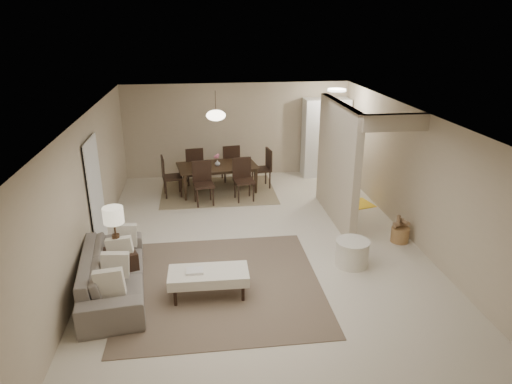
{
  "coord_description": "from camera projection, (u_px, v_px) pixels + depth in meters",
  "views": [
    {
      "loc": [
        -1.02,
        -7.53,
        4.05
      ],
      "look_at": [
        -0.02,
        0.3,
        1.05
      ],
      "focal_mm": 32.0,
      "sensor_mm": 36.0,
      "label": 1
    }
  ],
  "objects": [
    {
      "name": "floor",
      "position": [
        259.0,
        250.0,
        8.54
      ],
      "size": [
        9.0,
        9.0,
        0.0
      ],
      "primitive_type": "plane",
      "color": "beige",
      "rests_on": "ground"
    },
    {
      "name": "ceiling",
      "position": [
        260.0,
        118.0,
        7.65
      ],
      "size": [
        9.0,
        9.0,
        0.0
      ],
      "primitive_type": "plane",
      "rotation": [
        3.14,
        0.0,
        0.0
      ],
      "color": "white",
      "rests_on": "back_wall"
    },
    {
      "name": "back_wall",
      "position": [
        237.0,
        130.0,
        12.27
      ],
      "size": [
        6.0,
        0.0,
        6.0
      ],
      "primitive_type": "plane",
      "rotation": [
        1.57,
        0.0,
        0.0
      ],
      "color": "tan",
      "rests_on": "floor"
    },
    {
      "name": "left_wall",
      "position": [
        85.0,
        195.0,
        7.74
      ],
      "size": [
        0.0,
        9.0,
        9.0
      ],
      "primitive_type": "plane",
      "rotation": [
        1.57,
        0.0,
        1.57
      ],
      "color": "tan",
      "rests_on": "floor"
    },
    {
      "name": "right_wall",
      "position": [
        419.0,
        180.0,
        8.45
      ],
      "size": [
        0.0,
        9.0,
        9.0
      ],
      "primitive_type": "plane",
      "rotation": [
        1.57,
        0.0,
        -1.57
      ],
      "color": "tan",
      "rests_on": "floor"
    },
    {
      "name": "partition",
      "position": [
        337.0,
        163.0,
        9.47
      ],
      "size": [
        0.15,
        2.5,
        2.5
      ],
      "primitive_type": "cube",
      "color": "tan",
      "rests_on": "floor"
    },
    {
      "name": "doorway",
      "position": [
        95.0,
        195.0,
        8.38
      ],
      "size": [
        0.04,
        0.9,
        2.04
      ],
      "primitive_type": "cube",
      "color": "black",
      "rests_on": "floor"
    },
    {
      "name": "pantry_cabinet",
      "position": [
        325.0,
        138.0,
        12.29
      ],
      "size": [
        1.2,
        0.55,
        2.1
      ],
      "primitive_type": "cube",
      "color": "white",
      "rests_on": "floor"
    },
    {
      "name": "flush_light",
      "position": [
        337.0,
        90.0,
        10.91
      ],
      "size": [
        0.44,
        0.44,
        0.05
      ],
      "primitive_type": "cylinder",
      "color": "white",
      "rests_on": "ceiling"
    },
    {
      "name": "living_rug",
      "position": [
        221.0,
        284.0,
        7.42
      ],
      "size": [
        3.2,
        3.2,
        0.01
      ],
      "primitive_type": "cube",
      "color": "brown",
      "rests_on": "floor"
    },
    {
      "name": "sofa",
      "position": [
        113.0,
        273.0,
        7.11
      ],
      "size": [
        2.41,
        1.17,
        0.68
      ],
      "primitive_type": "imported",
      "rotation": [
        0.0,
        0.0,
        1.69
      ],
      "color": "slate",
      "rests_on": "floor"
    },
    {
      "name": "ottoman_bench",
      "position": [
        209.0,
        276.0,
        7.0
      ],
      "size": [
        1.24,
        0.58,
        0.44
      ],
      "rotation": [
        0.0,
        0.0,
        -0.02
      ],
      "color": "beige",
      "rests_on": "living_rug"
    },
    {
      "name": "side_table",
      "position": [
        119.0,
        267.0,
        7.39
      ],
      "size": [
        0.68,
        0.68,
        0.57
      ],
      "primitive_type": "cube",
      "rotation": [
        0.0,
        0.0,
        0.39
      ],
      "color": "black",
      "rests_on": "floor"
    },
    {
      "name": "table_lamp",
      "position": [
        114.0,
        219.0,
        7.09
      ],
      "size": [
        0.32,
        0.32,
        0.76
      ],
      "color": "#422C1C",
      "rests_on": "side_table"
    },
    {
      "name": "round_pouf",
      "position": [
        352.0,
        253.0,
        7.95
      ],
      "size": [
        0.59,
        0.59,
        0.46
      ],
      "primitive_type": "cylinder",
      "color": "beige",
      "rests_on": "floor"
    },
    {
      "name": "wicker_basket",
      "position": [
        400.0,
        235.0,
        8.81
      ],
      "size": [
        0.42,
        0.42,
        0.29
      ],
      "primitive_type": "cylinder",
      "rotation": [
        0.0,
        0.0,
        0.23
      ],
      "color": "olive",
      "rests_on": "floor"
    },
    {
      "name": "dining_rug",
      "position": [
        218.0,
        191.0,
        11.44
      ],
      "size": [
        2.8,
        2.1,
        0.01
      ],
      "primitive_type": "cube",
      "color": "#7B684C",
      "rests_on": "floor"
    },
    {
      "name": "dining_table",
      "position": [
        218.0,
        179.0,
        11.32
      ],
      "size": [
        2.06,
        1.35,
        0.68
      ],
      "primitive_type": "imported",
      "rotation": [
        0.0,
        0.0,
        0.15
      ],
      "color": "black",
      "rests_on": "dining_rug"
    },
    {
      "name": "dining_chairs",
      "position": [
        218.0,
        172.0,
        11.26
      ],
      "size": [
        2.72,
        2.13,
        1.0
      ],
      "color": "black",
      "rests_on": "dining_rug"
    },
    {
      "name": "vase",
      "position": [
        217.0,
        163.0,
        11.18
      ],
      "size": [
        0.17,
        0.17,
        0.14
      ],
      "primitive_type": "imported",
      "rotation": [
        0.0,
        0.0,
        -0.26
      ],
      "color": "silver",
      "rests_on": "dining_table"
    },
    {
      "name": "yellow_mat",
      "position": [
        351.0,
        205.0,
        10.59
      ],
      "size": [
        1.11,
        0.82,
        0.01
      ],
      "primitive_type": "cube",
      "rotation": [
        0.0,
        0.0,
        0.23
      ],
      "color": "yellow",
      "rests_on": "floor"
    },
    {
      "name": "pendant_light",
      "position": [
        216.0,
        115.0,
        10.76
      ],
      "size": [
        0.46,
        0.46,
        0.71
      ],
      "color": "#422C1C",
      "rests_on": "ceiling"
    }
  ]
}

